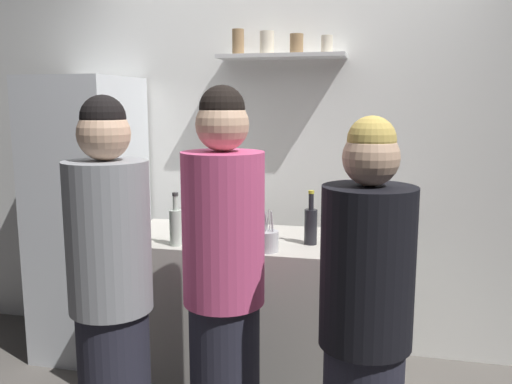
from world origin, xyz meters
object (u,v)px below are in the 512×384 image
Objects in this scene: refrigerator at (89,217)px; person_grey_hoodie at (111,300)px; utensil_holder at (267,241)px; water_bottle_plastic at (140,216)px; wine_bottle_green_glass at (137,221)px; person_pink_top at (224,292)px; wine_bottle_pale_glass at (176,226)px; baking_pan at (222,235)px; wine_bottle_dark_glass at (311,225)px; person_blonde at (365,336)px.

refrigerator is 1.37m from person_grey_hoodie.
utensil_holder is 0.13× the size of person_grey_hoodie.
water_bottle_plastic is 0.80m from person_grey_hoodie.
person_pink_top is at bearing -37.51° from wine_bottle_green_glass.
wine_bottle_green_glass is 0.67m from person_grey_hoodie.
utensil_holder is 0.48m from wine_bottle_pale_glass.
wine_bottle_dark_glass is (0.47, 0.02, 0.08)m from baking_pan.
utensil_holder is (1.30, -0.57, 0.07)m from refrigerator.
baking_pan is 1.15× the size of wine_bottle_green_glass.
baking_pan is at bearing -53.12° from person_grey_hoodie.
wine_bottle_pale_glass is (-0.66, -0.18, -0.00)m from wine_bottle_dark_glass.
person_pink_top is (0.38, -0.43, -0.17)m from wine_bottle_pale_glass.
wine_bottle_pale_glass is 0.16× the size of person_grey_hoodie.
person_grey_hoodie reaches higher than wine_bottle_green_glass.
person_pink_top is (1.20, -1.00, -0.05)m from refrigerator.
refrigerator is 1.42m from utensil_holder.
water_bottle_plastic is at bearing -85.60° from person_blonde.
water_bottle_plastic is at bearing 177.94° from baking_pan.
water_bottle_plastic is at bearing 166.76° from utensil_holder.
baking_pan is at bearing -176.93° from wine_bottle_dark_glass.
person_grey_hoodie is at bearing -109.63° from baking_pan.
person_blonde is at bearing -44.11° from baking_pan.
refrigerator is 5.24× the size of baking_pan.
person_pink_top is (-0.09, -0.43, -0.12)m from utensil_holder.
refrigerator is 0.68m from water_bottle_plastic.
refrigerator is 1.57m from person_pink_top.
water_bottle_plastic is 1.48m from person_blonde.
wine_bottle_dark_glass is 0.95× the size of wine_bottle_green_glass.
utensil_holder is 0.79m from person_blonde.
wine_bottle_dark_glass is at bearing 15.16° from wine_bottle_pale_glass.
wine_bottle_green_glass is (-0.71, 0.04, 0.05)m from utensil_holder.
person_blonde is (0.59, -0.16, -0.06)m from person_pink_top.
person_pink_top is at bearing -69.20° from person_blonde.
baking_pan is 1.08m from person_blonde.
person_blonde is at bearing -31.51° from water_bottle_plastic.
utensil_holder is 0.95× the size of water_bottle_plastic.
wine_bottle_pale_glass is at bearing -39.67° from person_grey_hoodie.
wine_bottle_dark_glass is at bearing 44.16° from utensil_holder.
wine_bottle_green_glass is 0.24m from wine_bottle_pale_glass.
wine_bottle_green_glass is at bearing -41.80° from refrigerator.
wine_bottle_dark_glass is 0.91m from wine_bottle_green_glass.
wine_bottle_pale_glass is 0.16× the size of person_pink_top.
refrigerator is 6.37× the size of wine_bottle_dark_glass.
refrigerator is 1.10m from baking_pan.
refrigerator is at bearing 138.20° from wine_bottle_green_glass.
refrigerator is 1.01m from wine_bottle_pale_glass.
wine_bottle_pale_glass is (-0.20, -0.15, 0.08)m from baking_pan.
wine_bottle_green_glass is at bearing 170.41° from wine_bottle_pale_glass.
baking_pan is 0.62m from person_pink_top.
person_pink_top is (0.44, 0.14, 0.02)m from person_grey_hoodie.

